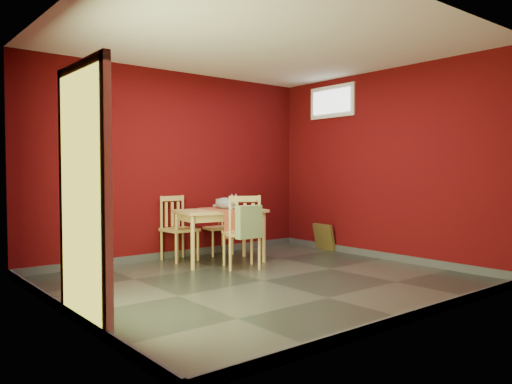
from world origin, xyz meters
TOP-DOWN VIEW (x-y plane):
  - ground at (0.00, 0.00)m, footprint 4.50×4.50m
  - room_shell at (0.00, 0.00)m, footprint 4.50×4.50m
  - doorway at (-2.23, -0.40)m, footprint 0.06×1.01m
  - window at (2.23, 1.00)m, footprint 0.05×0.90m
  - outlet_plate at (1.60, 1.99)m, footprint 0.08×0.02m
  - dining_table at (0.27, 1.25)m, footprint 1.26×0.86m
  - table_runner at (0.27, 1.13)m, footprint 0.45×0.77m
  - chair_far_left at (-0.08, 1.80)m, footprint 0.46×0.46m
  - chair_far_right at (0.65, 1.90)m, footprint 0.44×0.44m
  - chair_near at (0.25, 0.74)m, footprint 0.58×0.58m
  - tote_bag at (0.20, 0.53)m, footprint 0.35×0.20m
  - cat at (0.34, 1.23)m, footprint 0.26×0.47m
  - picture_frame at (2.19, 1.12)m, footprint 0.18×0.43m

SIDE VIEW (x-z plane):
  - ground at x=0.00m, z-range 0.00..0.00m
  - room_shell at x=0.00m, z-range -2.20..2.30m
  - picture_frame at x=2.19m, z-range 0.00..0.42m
  - outlet_plate at x=1.60m, z-range 0.24..0.36m
  - chair_far_right at x=0.65m, z-range 0.01..0.85m
  - chair_far_left at x=-0.08m, z-range 0.01..0.92m
  - chair_near at x=0.25m, z-range 0.01..0.96m
  - tote_bag at x=0.20m, z-range 0.38..0.87m
  - dining_table at x=0.27m, z-range 0.27..1.01m
  - table_runner at x=0.27m, z-range 0.49..0.86m
  - cat at x=0.34m, z-range 0.73..0.96m
  - doorway at x=-2.23m, z-range 0.06..2.19m
  - window at x=2.23m, z-range 2.10..2.60m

